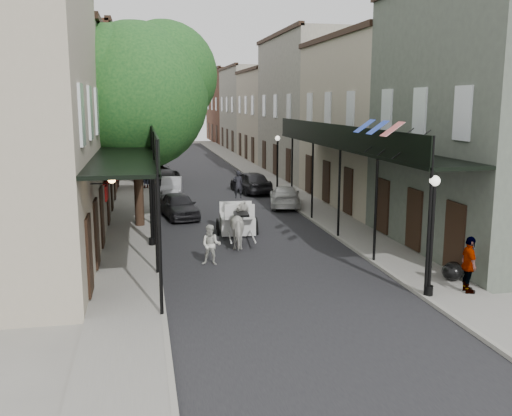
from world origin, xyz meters
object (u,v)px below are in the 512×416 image
tree_far (142,103)px  pedestrian_sidewalk_right (469,265)px  pedestrian_sidewalk_left (146,175)px  car_left_near (179,205)px  car_right_near (285,196)px  car_left_mid (172,187)px  pedestrian_walking (211,245)px  horse (242,225)px  car_right_far (251,182)px  car_left_far (156,172)px  lamppost_right_far (277,164)px  lamppost_left (151,199)px  tree_near (144,90)px  lamppost_right_near (432,234)px  carriage (236,207)px

tree_far → pedestrian_sidewalk_right: bearing=-69.7°
pedestrian_sidewalk_left → car_left_near: 10.24m
car_right_near → car_left_mid: bearing=-26.5°
car_left_mid → car_right_near: size_ratio=0.88×
pedestrian_walking → car_left_mid: size_ratio=0.42×
horse → car_left_near: bearing=-66.3°
pedestrian_sidewalk_left → car_right_far: (6.80, -2.77, -0.28)m
horse → car_right_near: bearing=-110.3°
pedestrian_sidewalk_right → car_left_far: size_ratio=0.34×
pedestrian_sidewalk_right → car_left_far: bearing=30.3°
lamppost_right_far → pedestrian_walking: 16.24m
lamppost_left → pedestrian_sidewalk_right: bearing=-40.0°
tree_far → pedestrian_sidewalk_right: 28.32m
pedestrian_sidewalk_left → lamppost_left: bearing=76.0°
lamppost_left → pedestrian_sidewalk_left: bearing=90.4°
car_right_near → car_right_far: car_right_far is taller
tree_near → pedestrian_sidewalk_left: bearing=90.0°
tree_far → car_left_near: (1.65, -12.21, -5.18)m
horse → pedestrian_sidewalk_left: bearing=-72.1°
lamppost_left → pedestrian_sidewalk_right: 12.48m
car_right_far → horse: bearing=67.9°
lamppost_left → car_left_near: size_ratio=0.96×
car_left_mid → lamppost_left: bearing=-91.7°
lamppost_right_far → horse: (-4.52, -12.49, -1.15)m
car_left_mid → lamppost_right_near: bearing=-67.4°
lamppost_right_near → pedestrian_walking: lamppost_right_near is taller
tree_near → car_right_far: size_ratio=2.23×
tree_near → car_left_near: 6.30m
tree_near → lamppost_right_near: (8.30, -12.18, -4.44)m
tree_near → lamppost_right_far: tree_near is taller
pedestrian_sidewalk_right → car_left_far: (-8.83, 27.75, -0.28)m
tree_near → carriage: (4.02, -1.89, -5.32)m
carriage → car_right_near: size_ratio=0.73×
tree_near → car_left_far: (0.79, 15.58, -5.76)m
lamppost_right_near → pedestrian_walking: 7.99m
lamppost_right_near → car_left_near: lamppost_right_near is taller
tree_far → carriage: bearing=-75.6°
lamppost_right_far → car_left_near: lamppost_right_far is taller
car_left_mid → car_left_far: (-0.81, 6.77, 0.13)m
pedestrian_sidewalk_right → horse: bearing=50.5°
tree_far → pedestrian_sidewalk_left: 5.26m
pedestrian_walking → car_left_mid: bearing=108.8°
lamppost_left → pedestrian_sidewalk_left: size_ratio=2.07×
horse → car_right_far: horse is taller
horse → car_right_near: (4.02, 8.49, -0.30)m
car_right_near → tree_far: bearing=-40.1°
lamppost_right_far → carriage: (-4.27, -9.71, -0.89)m
tree_far → lamppost_left: tree_far is taller
pedestrian_sidewalk_left → car_left_far: size_ratio=0.34×
tree_far → pedestrian_walking: size_ratio=5.67×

